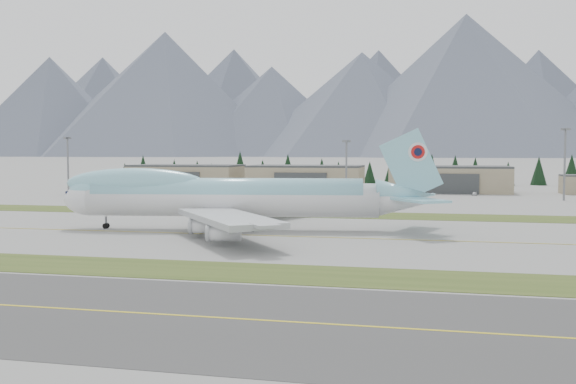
% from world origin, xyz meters
% --- Properties ---
extents(ground, '(7000.00, 7000.00, 0.00)m').
position_xyz_m(ground, '(0.00, 0.00, 0.00)').
color(ground, gray).
rests_on(ground, ground).
extents(grass_strip_near, '(400.00, 14.00, 0.08)m').
position_xyz_m(grass_strip_near, '(0.00, -38.00, 0.00)').
color(grass_strip_near, '#37491A').
rests_on(grass_strip_near, ground).
extents(grass_strip_far, '(400.00, 18.00, 0.08)m').
position_xyz_m(grass_strip_far, '(0.00, 45.00, 0.00)').
color(grass_strip_far, '#37491A').
rests_on(grass_strip_far, ground).
extents(asphalt_taxiway, '(400.00, 32.00, 0.04)m').
position_xyz_m(asphalt_taxiway, '(0.00, -62.00, 0.00)').
color(asphalt_taxiway, '#3B3B3B').
rests_on(asphalt_taxiway, ground).
extents(taxiway_line_main, '(400.00, 0.40, 0.02)m').
position_xyz_m(taxiway_line_main, '(0.00, 0.00, 0.00)').
color(taxiway_line_main, gold).
rests_on(taxiway_line_main, ground).
extents(taxiway_line_near, '(400.00, 0.40, 0.02)m').
position_xyz_m(taxiway_line_near, '(0.00, -62.00, 0.00)').
color(taxiway_line_near, gold).
rests_on(taxiway_line_near, ground).
extents(boeing_747_freighter, '(82.17, 69.99, 21.56)m').
position_xyz_m(boeing_747_freighter, '(-4.75, 7.86, 7.11)').
color(boeing_747_freighter, silver).
rests_on(boeing_747_freighter, ground).
extents(hangar_left, '(48.00, 26.60, 10.80)m').
position_xyz_m(hangar_left, '(-70.00, 149.90, 5.39)').
color(hangar_left, gray).
rests_on(hangar_left, ground).
extents(hangar_center, '(48.00, 26.60, 10.80)m').
position_xyz_m(hangar_center, '(-15.00, 149.90, 5.39)').
color(hangar_center, gray).
rests_on(hangar_center, ground).
extents(hangar_right, '(48.00, 26.60, 10.80)m').
position_xyz_m(hangar_right, '(45.00, 149.90, 5.39)').
color(hangar_right, gray).
rests_on(hangar_right, ground).
extents(floodlight_masts, '(205.93, 7.53, 24.63)m').
position_xyz_m(floodlight_masts, '(22.39, 109.65, 15.76)').
color(floodlight_masts, slate).
rests_on(floodlight_masts, ground).
extents(service_vehicle_a, '(2.47, 3.75, 1.19)m').
position_xyz_m(service_vehicle_a, '(-40.84, 121.73, 0.00)').
color(service_vehicle_a, silver).
rests_on(service_vehicle_a, ground).
extents(service_vehicle_b, '(3.69, 2.77, 1.16)m').
position_xyz_m(service_vehicle_b, '(24.77, 114.04, 0.00)').
color(service_vehicle_b, '#9EB02C').
rests_on(service_vehicle_b, ground).
extents(service_vehicle_c, '(2.15, 4.41, 1.23)m').
position_xyz_m(service_vehicle_c, '(53.95, 130.66, 0.00)').
color(service_vehicle_c, silver).
rests_on(service_vehicle_c, ground).
extents(conifer_belt, '(271.57, 15.83, 16.98)m').
position_xyz_m(conifer_belt, '(8.91, 212.81, 7.14)').
color(conifer_belt, black).
rests_on(conifer_belt, ground).
extents(mountain_ridge_front, '(4230.89, 1138.28, 473.51)m').
position_xyz_m(mountain_ridge_front, '(19.74, 2141.91, 217.70)').
color(mountain_ridge_front, '#4A5262').
rests_on(mountain_ridge_front, ground).
extents(mountain_ridge_rear, '(4523.31, 1050.73, 525.36)m').
position_xyz_m(mountain_ridge_rear, '(149.80, 2900.00, 257.51)').
color(mountain_ridge_rear, '#4A5262').
rests_on(mountain_ridge_rear, ground).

